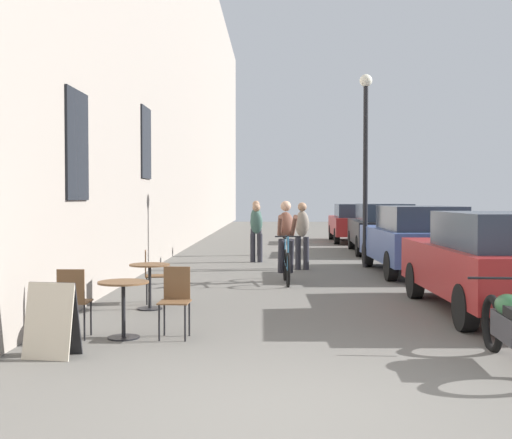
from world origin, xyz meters
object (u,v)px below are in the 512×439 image
cafe_table_near (123,297)px  parked_car_nearest (493,261)px  cafe_chair_near_toward_wall (73,298)px  cafe_chair_mid_toward_street (152,273)px  cyclist_on_bicycle (286,244)px  parked_car_fourth (354,222)px  street_lamp (366,145)px  pedestrian_near (302,232)px  pedestrian_far (256,225)px  sandwich_board_sign (52,320)px  pedestrian_mid (256,229)px  cafe_table_mid (150,277)px  cafe_chair_near_toward_street (176,297)px  parked_car_second (415,239)px  parked_car_third (382,228)px

cafe_table_near → parked_car_nearest: bearing=19.7°
cafe_chair_near_toward_wall → cafe_chair_mid_toward_street: bearing=80.7°
cyclist_on_bicycle → parked_car_fourth: 13.15m
cafe_table_near → street_lamp: size_ratio=0.15×
pedestrian_near → street_lamp: 2.78m
pedestrian_far → parked_car_nearest: pedestrian_far is taller
sandwich_board_sign → pedestrian_mid: bearing=79.7°
pedestrian_far → pedestrian_mid: bearing=-88.3°
cafe_chair_mid_toward_street → parked_car_nearest: size_ratio=0.20×
cafe_table_mid → cyclist_on_bicycle: (2.23, 3.37, 0.29)m
pedestrian_mid → cafe_chair_near_toward_street: bearing=-94.5°
cafe_chair_near_toward_wall → pedestrian_far: bearing=80.7°
sandwich_board_sign → parked_car_fourth: bearing=73.5°
pedestrian_far → parked_car_nearest: bearing=-69.1°
pedestrian_near → pedestrian_mid: pedestrian_near is taller
street_lamp → parked_car_second: bearing=-55.2°
parked_car_fourth → pedestrian_mid: bearing=-113.9°
cyclist_on_bicycle → cafe_chair_near_toward_wall: bearing=-116.3°
parked_car_third → parked_car_second: bearing=-91.7°
parked_car_second → cyclist_on_bicycle: bearing=-151.2°
cafe_table_mid → pedestrian_far: (1.43, 9.85, 0.43)m
street_lamp → parked_car_nearest: 7.19m
pedestrian_far → street_lamp: 4.95m
parked_car_fourth → street_lamp: bearing=-95.4°
cafe_chair_mid_toward_street → parked_car_fourth: size_ratio=0.21×
pedestrian_near → parked_car_nearest: (2.64, -6.16, -0.13)m
cafe_chair_near_toward_wall → parked_car_third: (5.99, 13.07, 0.31)m
cafe_table_mid → parked_car_fourth: 16.99m
street_lamp → pedestrian_mid: bearing=155.1°
cafe_table_near → cafe_chair_near_toward_wall: bearing=-173.0°
cyclist_on_bicycle → parked_car_fourth: bearing=76.8°
street_lamp → pedestrian_near: bearing=-160.5°
cafe_table_near → pedestrian_mid: pedestrian_mid is taller
cafe_table_mid → sandwich_board_sign: 3.21m
street_lamp → cafe_chair_mid_toward_street: bearing=-126.8°
pedestrian_far → parked_car_second: 6.16m
cafe_table_near → cafe_chair_mid_toward_street: cafe_chair_mid_toward_street is taller
sandwich_board_sign → parked_car_fourth: (5.72, 19.33, 0.38)m
cafe_table_mid → pedestrian_mid: pedestrian_mid is taller
sandwich_board_sign → pedestrian_far: pedestrian_far is taller
cafe_table_mid → pedestrian_far: size_ratio=0.43×
pedestrian_mid → parked_car_third: (3.95, 3.08, -0.09)m
cafe_table_mid → parked_car_second: bearing=43.7°
cyclist_on_bicycle → street_lamp: (2.07, 3.07, 2.30)m
cafe_chair_near_toward_street → sandwich_board_sign: 1.62m
cafe_table_mid → pedestrian_mid: 7.89m
cafe_table_near → cafe_chair_near_toward_street: 0.65m
cafe_table_near → pedestrian_mid: (1.42, 9.91, 0.39)m
pedestrian_near → cafe_chair_near_toward_wall: bearing=-111.6°
cafe_chair_near_toward_wall → street_lamp: (4.84, 8.69, 2.59)m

